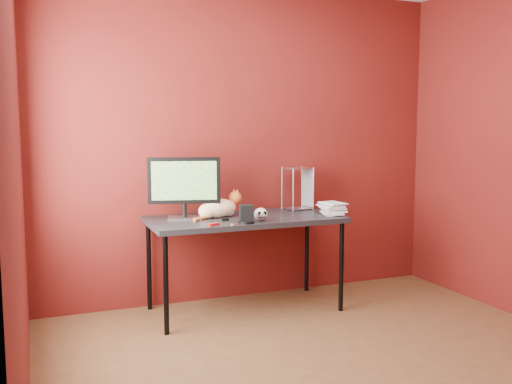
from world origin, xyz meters
name	(u,v)px	position (x,y,z in m)	size (l,w,h in m)	color
room	(356,128)	(0.00, 0.00, 1.45)	(3.52, 3.52, 2.61)	#50331B
desk	(245,223)	(-0.15, 1.37, 0.70)	(1.50, 0.70, 0.75)	black
monitor	(184,185)	(-0.61, 1.44, 1.01)	(0.54, 0.24, 0.47)	#A7A7AC
cat	(218,208)	(-0.35, 1.42, 0.82)	(0.44, 0.25, 0.22)	orange
skull_mug	(261,214)	(-0.10, 1.16, 0.80)	(0.10, 0.10, 0.10)	white
speaker	(246,215)	(-0.24, 1.10, 0.81)	(0.12, 0.12, 0.13)	black
book_stack	(324,148)	(0.48, 1.25, 1.28)	(0.21, 0.25, 1.06)	beige
wire_rack	(298,188)	(0.42, 1.59, 0.93)	(0.23, 0.20, 0.36)	#A7A7AC
pocket_knife	(214,224)	(-0.49, 1.09, 0.76)	(0.09, 0.02, 0.02)	#AA0D12
black_gadget	(225,219)	(-0.35, 1.25, 0.76)	(0.05, 0.03, 0.02)	black
washer	(233,224)	(-0.35, 1.08, 0.75)	(0.05, 0.05, 0.00)	#A7A7AC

